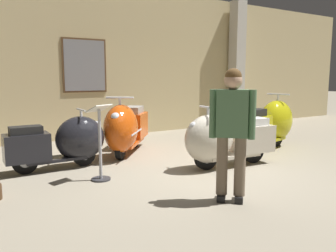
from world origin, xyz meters
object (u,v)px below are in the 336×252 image
object	(u,v)px
visitor_0	(232,126)
info_stanchion	(100,149)
scooter_0	(65,142)
scooter_1	(125,128)
scooter_2	(223,139)
scooter_3	(269,124)

from	to	relation	value
visitor_0	info_stanchion	world-z (taller)	visitor_0
visitor_0	info_stanchion	size ratio (longest dim) A/B	1.44
scooter_0	scooter_1	xyz separation A→B (m)	(1.24, 0.37, 0.08)
visitor_0	scooter_1	bearing A→B (deg)	45.08
scooter_2	info_stanchion	world-z (taller)	info_stanchion
scooter_1	scooter_3	size ratio (longest dim) A/B	0.92
scooter_0	scooter_2	world-z (taller)	scooter_2
scooter_2	scooter_3	xyz separation A→B (m)	(1.81, 0.64, 0.05)
scooter_0	visitor_0	distance (m)	2.89
scooter_0	scooter_3	bearing A→B (deg)	-9.06
scooter_0	scooter_3	world-z (taller)	scooter_3
scooter_3	visitor_0	size ratio (longest dim) A/B	1.22
scooter_3	visitor_0	bearing A→B (deg)	-159.75
visitor_0	info_stanchion	bearing A→B (deg)	76.55
scooter_0	scooter_3	xyz separation A→B (m)	(4.04, -0.66, 0.08)
scooter_1	visitor_0	world-z (taller)	visitor_0
scooter_1	scooter_3	xyz separation A→B (m)	(2.79, -1.03, -0.00)
scooter_0	scooter_2	bearing A→B (deg)	-30.08
visitor_0	scooter_0	bearing A→B (deg)	71.12
info_stanchion	scooter_3	bearing A→B (deg)	3.91
visitor_0	info_stanchion	xyz separation A→B (m)	(-1.03, 1.63, -0.46)
visitor_0	scooter_2	bearing A→B (deg)	7.00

